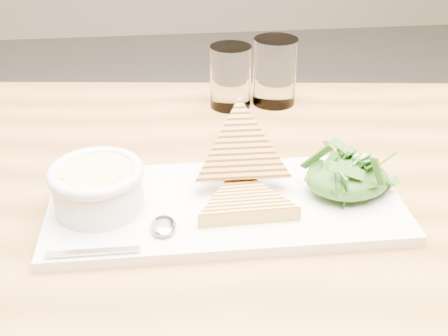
{
  "coord_description": "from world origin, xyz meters",
  "views": [
    {
      "loc": [
        -0.19,
        -0.85,
        1.16
      ],
      "look_at": [
        -0.12,
        -0.25,
        0.81
      ],
      "focal_mm": 45.0,
      "sensor_mm": 36.0,
      "label": 1
    }
  ],
  "objects": [
    {
      "name": "arugula_pile",
      "position": [
        0.03,
        -0.27,
        0.8
      ],
      "size": [
        0.11,
        0.1,
        0.05
      ],
      "primitive_type": null,
      "color": "#346525",
      "rests_on": "platter"
    },
    {
      "name": "soup",
      "position": [
        -0.28,
        -0.27,
        0.82
      ],
      "size": [
        0.09,
        0.09,
        0.01
      ],
      "primitive_type": "cylinder",
      "color": "beige",
      "rests_on": "soup_bowl"
    },
    {
      "name": "glass_far",
      "position": [
        0.0,
        0.06,
        0.82
      ],
      "size": [
        0.08,
        0.08,
        0.12
      ],
      "primitive_type": "cylinder",
      "color": "white",
      "rests_on": "table_top"
    },
    {
      "name": "sandwich_flat",
      "position": [
        -0.1,
        -0.29,
        0.79
      ],
      "size": [
        0.14,
        0.14,
        0.02
      ],
      "primitive_type": null,
      "rotation": [
        0.0,
        0.0,
        0.02
      ],
      "color": "gold",
      "rests_on": "platter"
    },
    {
      "name": "bowl_rim",
      "position": [
        -0.28,
        -0.27,
        0.83
      ],
      "size": [
        0.11,
        0.11,
        0.01
      ],
      "primitive_type": "torus",
      "color": "white",
      "rests_on": "soup_bowl"
    },
    {
      "name": "platter",
      "position": [
        -0.12,
        -0.27,
        0.77
      ],
      "size": [
        0.44,
        0.2,
        0.01
      ],
      "primitive_type": "cube",
      "rotation": [
        0.0,
        0.0,
        -0.01
      ],
      "color": "white",
      "rests_on": "table_top"
    },
    {
      "name": "sandwich_lean",
      "position": [
        -0.1,
        -0.23,
        0.82
      ],
      "size": [
        0.14,
        0.15,
        0.16
      ],
      "primitive_type": null,
      "rotation": [
        0.93,
        0.0,
        -0.02
      ],
      "color": "gold",
      "rests_on": "sandwich_flat"
    },
    {
      "name": "table_top",
      "position": [
        -0.04,
        -0.23,
        0.74
      ],
      "size": [
        1.23,
        0.9,
        0.04
      ],
      "primitive_type": "cube",
      "rotation": [
        0.0,
        0.0,
        -0.12
      ],
      "color": "#B1723D",
      "rests_on": "ground"
    },
    {
      "name": "glass_near",
      "position": [
        -0.08,
        0.05,
        0.82
      ],
      "size": [
        0.07,
        0.07,
        0.11
      ],
      "primitive_type": "cylinder",
      "color": "white",
      "rests_on": "table_top"
    },
    {
      "name": "spoon_handle",
      "position": [
        -0.28,
        -0.36,
        0.78
      ],
      "size": [
        0.1,
        0.01,
        0.0
      ],
      "primitive_type": "cube",
      "rotation": [
        0.0,
        0.0,
        -0.01
      ],
      "color": "silver",
      "rests_on": "platter"
    },
    {
      "name": "spoon_bowl",
      "position": [
        -0.2,
        -0.32,
        0.78
      ],
      "size": [
        0.03,
        0.04,
        0.01
      ],
      "primitive_type": "ellipsoid",
      "rotation": [
        0.0,
        0.0,
        -0.01
      ],
      "color": "silver",
      "rests_on": "platter"
    },
    {
      "name": "soup_bowl",
      "position": [
        -0.28,
        -0.27,
        0.8
      ],
      "size": [
        0.11,
        0.11,
        0.04
      ],
      "primitive_type": "cylinder",
      "color": "white",
      "rests_on": "platter"
    },
    {
      "name": "salad_base",
      "position": [
        0.03,
        -0.27,
        0.8
      ],
      "size": [
        0.11,
        0.08,
        0.04
      ],
      "primitive_type": "ellipsoid",
      "color": "#19430D",
      "rests_on": "platter"
    }
  ]
}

